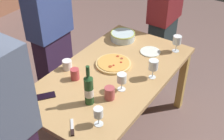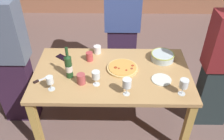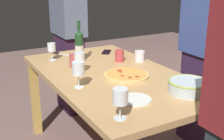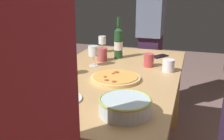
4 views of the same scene
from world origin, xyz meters
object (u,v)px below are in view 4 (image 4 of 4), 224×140
(wine_glass_far_right, at_px, (102,41))
(cup_ceramic, at_px, (168,66))
(wine_bottle, at_px, (118,42))
(pizza_knife, at_px, (119,49))
(person_guest_right, at_px, (151,32))
(wine_glass_near_pizza, at_px, (59,57))
(cell_phone, at_px, (160,56))
(wine_glass_far_left, at_px, (12,86))
(pizza, at_px, (115,78))
(wine_glass_by_bottle, at_px, (93,52))
(side_plate, at_px, (64,99))
(serving_bowl, at_px, (125,105))
(dining_table, at_px, (112,87))
(cup_spare, at_px, (102,55))
(cup_amber, at_px, (149,60))

(wine_glass_far_right, height_order, cup_ceramic, wine_glass_far_right)
(wine_glass_far_right, bearing_deg, wine_bottle, 53.23)
(wine_bottle, distance_m, pizza_knife, 0.32)
(wine_bottle, height_order, person_guest_right, person_guest_right)
(wine_glass_near_pizza, distance_m, cell_phone, 0.91)
(wine_glass_far_left, relative_size, cell_phone, 1.14)
(pizza, height_order, wine_glass_by_bottle, wine_glass_by_bottle)
(wine_glass_near_pizza, relative_size, cell_phone, 1.20)
(cup_ceramic, bearing_deg, cell_phone, -164.02)
(wine_bottle, height_order, wine_glass_far_left, wine_bottle)
(wine_bottle, bearing_deg, side_plate, -2.69)
(serving_bowl, distance_m, pizza_knife, 1.31)
(wine_glass_far_right, xyz_separation_m, person_guest_right, (-0.52, 0.36, 0.01))
(dining_table, bearing_deg, cell_phone, 155.54)
(dining_table, height_order, wine_glass_far_left, wine_glass_far_left)
(dining_table, bearing_deg, wine_glass_far_left, -25.98)
(wine_glass_by_bottle, bearing_deg, wine_glass_far_left, -8.70)
(wine_glass_near_pizza, distance_m, pizza_knife, 0.87)
(wine_glass_far_right, xyz_separation_m, cup_spare, (0.27, 0.09, -0.05))
(wine_bottle, bearing_deg, cup_spare, -37.65)
(side_plate, bearing_deg, wine_bottle, 177.31)
(side_plate, bearing_deg, cup_spare, -175.90)
(wine_bottle, distance_m, person_guest_right, 0.68)
(pizza_knife, xyz_separation_m, person_guest_right, (-0.37, 0.24, 0.11))
(cup_amber, bearing_deg, wine_glass_by_bottle, -76.07)
(cup_ceramic, distance_m, person_guest_right, 0.95)
(serving_bowl, distance_m, person_guest_right, 1.63)
(wine_bottle, xyz_separation_m, wine_glass_far_right, (-0.14, -0.19, -0.03))
(wine_glass_far_left, bearing_deg, cell_phone, 154.72)
(person_guest_right, bearing_deg, wine_glass_far_right, -29.74)
(wine_glass_near_pizza, distance_m, cup_ceramic, 0.76)
(wine_glass_far_left, distance_m, cup_spare, 0.95)
(cup_amber, relative_size, cup_ceramic, 1.14)
(dining_table, distance_m, wine_glass_near_pizza, 0.41)
(pizza, xyz_separation_m, side_plate, (0.38, -0.17, -0.01))
(pizza, relative_size, cup_spare, 3.08)
(person_guest_right, bearing_deg, wine_glass_near_pizza, -13.98)
(wine_glass_near_pizza, relative_size, wine_glass_by_bottle, 1.14)
(cup_ceramic, bearing_deg, cup_spare, -102.63)
(pizza, bearing_deg, wine_glass_by_bottle, -135.68)
(side_plate, bearing_deg, wine_glass_far_left, -51.41)
(serving_bowl, distance_m, wine_bottle, 1.02)
(wine_glass_far_right, relative_size, cup_ceramic, 1.70)
(pizza, height_order, cell_phone, pizza)
(cup_ceramic, height_order, cell_phone, cup_ceramic)
(pizza, height_order, wine_bottle, wine_bottle)
(wine_glass_by_bottle, xyz_separation_m, wine_glass_far_left, (0.79, -0.12, 0.01))
(pizza, distance_m, serving_bowl, 0.47)
(wine_glass_far_right, bearing_deg, wine_glass_near_pizza, -4.60)
(wine_glass_by_bottle, distance_m, cup_ceramic, 0.56)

